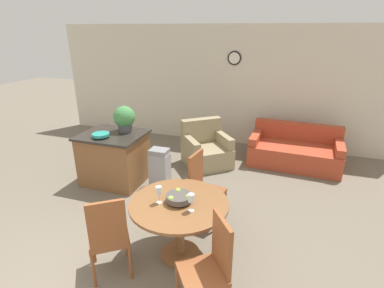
{
  "coord_description": "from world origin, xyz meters",
  "views": [
    {
      "loc": [
        1.69,
        -1.58,
        2.6
      ],
      "look_at": [
        0.33,
        2.46,
        0.95
      ],
      "focal_mm": 28.0,
      "sensor_mm": 36.0,
      "label": 1
    }
  ],
  "objects": [
    {
      "name": "fruit_bowl",
      "position": [
        0.61,
        1.16,
        0.81
      ],
      "size": [
        0.3,
        0.3,
        0.12
      ],
      "color": "#4C4742",
      "rests_on": "dining_table"
    },
    {
      "name": "wine_glass_left",
      "position": [
        0.4,
        1.08,
        0.9
      ],
      "size": [
        0.07,
        0.07,
        0.21
      ],
      "color": "silver",
      "rests_on": "dining_table"
    },
    {
      "name": "dining_chair_near_right",
      "position": [
        1.15,
        0.56,
        0.55
      ],
      "size": [
        0.59,
        0.59,
        1.02
      ],
      "rotation": [
        0.0,
        0.0,
        8.48
      ],
      "color": "brown",
      "rests_on": "ground_plane"
    },
    {
      "name": "dining_chair_far_side",
      "position": [
        0.65,
        1.97,
        0.55
      ],
      "size": [
        0.48,
        0.48,
        1.02
      ],
      "rotation": [
        0.0,
        0.0,
        4.56
      ],
      "color": "brown",
      "rests_on": "ground_plane"
    },
    {
      "name": "dining_table",
      "position": [
        0.61,
        1.16,
        0.58
      ],
      "size": [
        1.14,
        1.14,
        0.75
      ],
      "color": "brown",
      "rests_on": "ground_plane"
    },
    {
      "name": "trash_bin",
      "position": [
        -0.31,
        2.63,
        0.35
      ],
      "size": [
        0.32,
        0.25,
        0.71
      ],
      "color": "#9E9EA3",
      "rests_on": "ground_plane"
    },
    {
      "name": "couch",
      "position": [
        1.88,
        4.41,
        0.27
      ],
      "size": [
        1.79,
        1.05,
        0.77
      ],
      "rotation": [
        0.0,
        0.0,
        -0.05
      ],
      "color": "#B24228",
      "rests_on": "ground_plane"
    },
    {
      "name": "armchair",
      "position": [
        0.18,
        3.81,
        0.3
      ],
      "size": [
        1.17,
        1.17,
        0.89
      ],
      "rotation": [
        0.0,
        0.0,
        0.68
      ],
      "color": "#998966",
      "rests_on": "ground_plane"
    },
    {
      "name": "wall_back",
      "position": [
        0.0,
        5.23,
        1.35
      ],
      "size": [
        8.0,
        0.09,
        2.7
      ],
      "color": "beige",
      "rests_on": "ground_plane"
    },
    {
      "name": "potted_plant",
      "position": [
        -1.02,
        2.8,
        1.14
      ],
      "size": [
        0.37,
        0.37,
        0.45
      ],
      "color": "#4C4C51",
      "rests_on": "kitchen_island"
    },
    {
      "name": "teal_bowl",
      "position": [
        -1.24,
        2.38,
        0.95
      ],
      "size": [
        0.29,
        0.29,
        0.07
      ],
      "color": "teal",
      "rests_on": "kitchen_island"
    },
    {
      "name": "kitchen_island",
      "position": [
        -1.16,
        2.59,
        0.46
      ],
      "size": [
        1.07,
        0.89,
        0.91
      ],
      "color": "brown",
      "rests_on": "ground_plane"
    },
    {
      "name": "dining_chair_near_left",
      "position": [
        0.01,
        0.62,
        0.55
      ],
      "size": [
        0.59,
        0.59,
        1.02
      ],
      "rotation": [
        0.0,
        0.0,
        6.91
      ],
      "color": "brown",
      "rests_on": "ground_plane"
    },
    {
      "name": "wine_glass_right",
      "position": [
        0.8,
        1.04,
        0.9
      ],
      "size": [
        0.07,
        0.07,
        0.21
      ],
      "color": "silver",
      "rests_on": "dining_table"
    }
  ]
}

